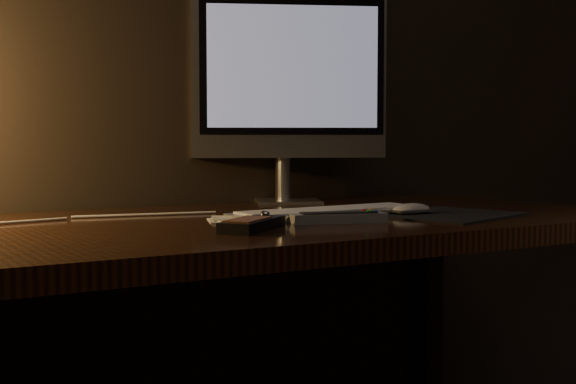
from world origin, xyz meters
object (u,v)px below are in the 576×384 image
keyboard (330,212)px  mouse (411,211)px  desk (232,278)px  tv_remote (339,217)px  monitor (289,82)px  media_remote (252,224)px

keyboard → mouse: size_ratio=4.77×
desk → keyboard: size_ratio=3.66×
mouse → tv_remote: 0.22m
mouse → tv_remote: (-0.22, -0.05, 0.00)m
desk → mouse: size_ratio=17.49×
monitor → mouse: 0.50m
desk → mouse: mouse is taller
keyboard → tv_remote: bearing=-118.8°
keyboard → media_remote: bearing=-154.2°
keyboard → media_remote: media_remote is taller
monitor → mouse: size_ratio=5.54×
keyboard → tv_remote: size_ratio=2.31×
mouse → media_remote: (-0.42, -0.07, 0.00)m
monitor → media_remote: monitor is taller
mouse → keyboard: bearing=158.7°
monitor → tv_remote: 0.56m
tv_remote → monitor: bearing=88.3°
mouse → tv_remote: bearing=-165.6°
keyboard → mouse: mouse is taller
desk → tv_remote: size_ratio=8.47×
desk → mouse: bearing=-27.0°
mouse → desk: bearing=154.6°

